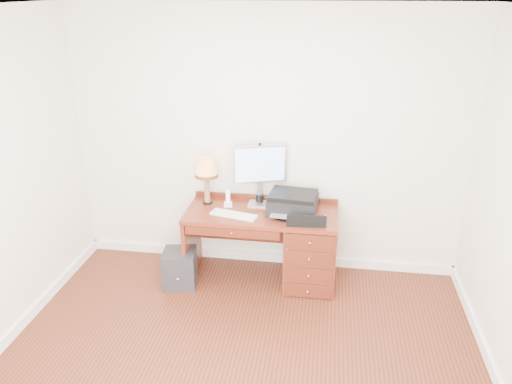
% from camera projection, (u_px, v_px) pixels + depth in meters
% --- Properties ---
extents(ground, '(4.00, 4.00, 0.00)m').
position_uv_depth(ground, '(237.00, 371.00, 3.95)').
color(ground, '#3F190E').
rests_on(ground, ground).
extents(room_shell, '(4.00, 4.00, 4.00)m').
position_uv_depth(room_shell, '(249.00, 318.00, 4.50)').
color(room_shell, silver).
rests_on(room_shell, ground).
extents(desk, '(1.50, 0.67, 0.75)m').
position_uv_depth(desk, '(293.00, 244.00, 5.03)').
color(desk, maroon).
rests_on(desk, ground).
extents(monitor, '(0.53, 0.25, 0.62)m').
position_uv_depth(monitor, '(261.00, 168.00, 4.98)').
color(monitor, silver).
rests_on(monitor, desk).
extents(keyboard, '(0.48, 0.24, 0.02)m').
position_uv_depth(keyboard, '(234.00, 215.00, 4.86)').
color(keyboard, white).
rests_on(keyboard, desk).
extents(mouse_pad, '(0.20, 0.20, 0.04)m').
position_uv_depth(mouse_pad, '(285.00, 216.00, 4.81)').
color(mouse_pad, black).
rests_on(mouse_pad, desk).
extents(printer, '(0.50, 0.41, 0.21)m').
position_uv_depth(printer, '(293.00, 203.00, 4.89)').
color(printer, black).
rests_on(printer, desk).
extents(leg_lamp, '(0.24, 0.24, 0.49)m').
position_uv_depth(leg_lamp, '(206.00, 170.00, 5.00)').
color(leg_lamp, black).
rests_on(leg_lamp, desk).
extents(phone, '(0.10, 0.10, 0.18)m').
position_uv_depth(phone, '(228.00, 201.00, 5.05)').
color(phone, white).
rests_on(phone, desk).
extents(pen_cup, '(0.07, 0.07, 0.09)m').
position_uv_depth(pen_cup, '(259.00, 199.00, 5.13)').
color(pen_cup, black).
rests_on(pen_cup, desk).
extents(chair, '(0.44, 0.44, 0.87)m').
position_uv_depth(chair, '(304.00, 242.00, 4.83)').
color(chair, black).
rests_on(chair, ground).
extents(equipment_box, '(0.36, 0.36, 0.37)m').
position_uv_depth(equipment_box, '(180.00, 268.00, 5.03)').
color(equipment_box, black).
rests_on(equipment_box, ground).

